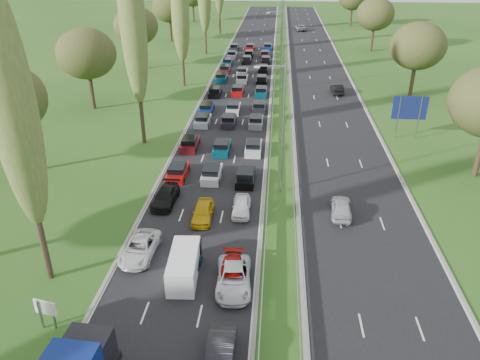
% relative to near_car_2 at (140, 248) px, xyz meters
% --- Properties ---
extents(ground, '(260.00, 260.00, 0.00)m').
position_rel_near_car_2_xyz_m(ground, '(10.41, 48.01, -0.68)').
color(ground, '#235019').
rests_on(ground, ground).
extents(near_carriageway, '(10.50, 215.00, 0.04)m').
position_rel_near_car_2_xyz_m(near_carriageway, '(3.66, 50.51, -0.68)').
color(near_carriageway, black).
rests_on(near_carriageway, ground).
extents(far_carriageway, '(10.50, 215.00, 0.04)m').
position_rel_near_car_2_xyz_m(far_carriageway, '(17.16, 50.51, -0.68)').
color(far_carriageway, black).
rests_on(far_carriageway, ground).
extents(central_reservation, '(2.36, 215.00, 0.32)m').
position_rel_near_car_2_xyz_m(central_reservation, '(10.41, 50.51, -0.13)').
color(central_reservation, gray).
rests_on(central_reservation, ground).
extents(lamp_columns, '(0.18, 140.18, 12.00)m').
position_rel_near_car_2_xyz_m(lamp_columns, '(10.41, 46.01, 5.32)').
color(lamp_columns, gray).
rests_on(lamp_columns, ground).
extents(poplar_row, '(2.80, 127.80, 22.44)m').
position_rel_near_car_2_xyz_m(poplar_row, '(-5.59, 36.17, 11.70)').
color(poplar_row, '#2D2116').
rests_on(poplar_row, ground).
extents(woodland_left, '(8.00, 166.00, 11.10)m').
position_rel_near_car_2_xyz_m(woodland_left, '(-16.09, 30.63, 7.00)').
color(woodland_left, '#2D2116').
rests_on(woodland_left, ground).
extents(woodland_right, '(8.00, 153.00, 11.10)m').
position_rel_near_car_2_xyz_m(woodland_right, '(29.91, 34.67, 7.00)').
color(woodland_right, '#2D2116').
rests_on(woodland_right, ground).
extents(traffic_queue_fill, '(9.08, 68.94, 0.80)m').
position_rel_near_car_2_xyz_m(traffic_queue_fill, '(3.69, 45.45, -0.24)').
color(traffic_queue_fill, '#A50C0A').
rests_on(traffic_queue_fill, ground).
extents(near_car_2, '(2.44, 4.88, 1.33)m').
position_rel_near_car_2_xyz_m(near_car_2, '(0.00, 0.00, 0.00)').
color(near_car_2, silver).
rests_on(near_car_2, near_carriageway).
extents(near_car_3, '(2.09, 4.70, 1.34)m').
position_rel_near_car_2_xyz_m(near_car_3, '(0.13, 7.99, 0.01)').
color(near_car_3, black).
rests_on(near_car_3, near_carriageway).
extents(near_car_7, '(1.87, 4.56, 1.32)m').
position_rel_near_car_2_xyz_m(near_car_7, '(3.84, -2.07, -0.00)').
color(near_car_7, '#044346').
rests_on(near_car_7, near_carriageway).
extents(near_car_8, '(1.70, 4.12, 1.40)m').
position_rel_near_car_2_xyz_m(near_car_8, '(3.88, 5.53, 0.04)').
color(near_car_8, gold).
rests_on(near_car_8, near_carriageway).
extents(near_car_9, '(1.59, 4.42, 1.45)m').
position_rel_near_car_2_xyz_m(near_car_9, '(7.15, -9.57, 0.06)').
color(near_car_9, black).
rests_on(near_car_9, near_carriageway).
extents(near_car_10, '(2.66, 5.18, 1.40)m').
position_rel_near_car_2_xyz_m(near_car_10, '(7.28, -2.97, 0.04)').
color(near_car_10, silver).
rests_on(near_car_10, near_carriageway).
extents(near_car_11, '(1.87, 4.51, 1.30)m').
position_rel_near_car_2_xyz_m(near_car_11, '(7.08, -2.47, -0.01)').
color(near_car_11, '#960E09').
rests_on(near_car_11, near_carriageway).
extents(near_car_12, '(1.63, 3.87, 1.31)m').
position_rel_near_car_2_xyz_m(near_car_12, '(7.04, 6.84, -0.01)').
color(near_car_12, white).
rests_on(near_car_12, near_carriageway).
extents(far_car_0, '(2.02, 4.36, 1.45)m').
position_rel_near_car_2_xyz_m(far_car_0, '(15.60, 7.21, 0.06)').
color(far_car_0, '#AAADB3').
rests_on(far_car_0, far_carriageway).
extents(far_car_1, '(1.78, 4.49, 1.45)m').
position_rel_near_car_2_xyz_m(far_car_1, '(19.08, 44.41, 0.06)').
color(far_car_1, black).
rests_on(far_car_1, far_carriageway).
extents(far_car_2, '(2.99, 5.69, 1.53)m').
position_rel_near_car_2_xyz_m(far_car_2, '(15.51, 104.23, 0.10)').
color(far_car_2, gray).
rests_on(far_car_2, far_carriageway).
extents(white_van_rear, '(1.88, 4.78, 1.92)m').
position_rel_near_car_2_xyz_m(white_van_rear, '(3.77, -2.07, 0.30)').
color(white_van_rear, white).
rests_on(white_van_rear, near_carriageway).
extents(info_sign, '(1.49, 0.42, 2.10)m').
position_rel_near_car_2_xyz_m(info_sign, '(-3.49, -7.72, 0.69)').
color(info_sign, gray).
rests_on(info_sign, ground).
extents(direction_sign, '(4.00, 0.16, 5.20)m').
position_rel_near_car_2_xyz_m(direction_sign, '(25.31, 25.90, 2.89)').
color(direction_sign, gray).
rests_on(direction_sign, ground).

